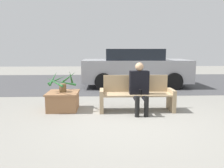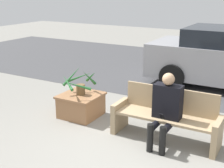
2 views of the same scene
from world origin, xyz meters
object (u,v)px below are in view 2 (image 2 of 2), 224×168
(person_seated, at_px, (166,107))
(potted_plant, at_px, (80,83))
(planter_box, at_px, (81,104))
(bench, at_px, (166,116))

(person_seated, distance_m, potted_plant, 1.88)
(planter_box, xyz_separation_m, potted_plant, (-0.01, -0.00, 0.44))
(bench, relative_size, planter_box, 2.33)
(person_seated, distance_m, planter_box, 1.92)
(bench, bearing_deg, planter_box, 176.76)
(person_seated, height_order, planter_box, person_seated)
(bench, xyz_separation_m, planter_box, (-1.81, 0.10, -0.16))
(bench, distance_m, potted_plant, 1.85)
(bench, bearing_deg, potted_plant, 176.89)
(bench, xyz_separation_m, potted_plant, (-1.82, 0.10, 0.29))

